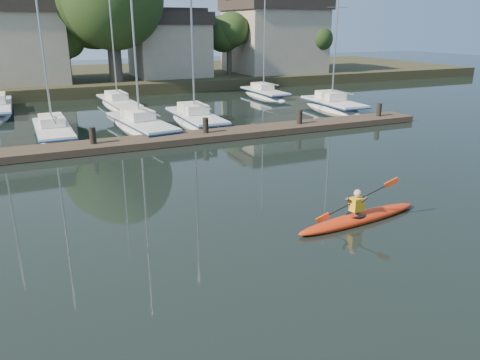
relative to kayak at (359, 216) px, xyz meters
name	(u,v)px	position (x,y,z in m)	size (l,w,h in m)	color
ground	(282,260)	(-3.52, -1.26, -0.19)	(160.00, 160.00, 0.00)	black
kayak	(359,216)	(0.00, 0.00, 0.00)	(4.94, 1.18, 1.57)	#CC420F
dock	(153,141)	(-3.52, 12.74, 0.01)	(34.00, 2.00, 1.80)	#473B28
sailboat_1	(54,139)	(-8.15, 17.05, -0.36)	(2.10, 7.83, 12.74)	silver
sailboat_2	(142,133)	(-3.21, 16.65, -0.37)	(3.28, 9.05, 14.65)	silver
sailboat_3	(196,126)	(0.41, 17.09, -0.38)	(2.22, 8.08, 12.99)	silver
sailboat_4	(333,112)	(11.54, 17.89, -0.39)	(2.47, 7.48, 12.59)	silver
sailboat_6	(119,109)	(-2.89, 25.72, -0.36)	(2.46, 9.04, 14.21)	silver
sailboat_7	(264,98)	(9.88, 25.89, -0.37)	(1.99, 7.41, 11.93)	silver
shore	(101,54)	(-1.90, 39.03, 3.04)	(90.00, 25.25, 12.75)	#282F17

